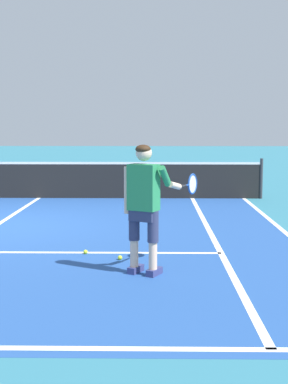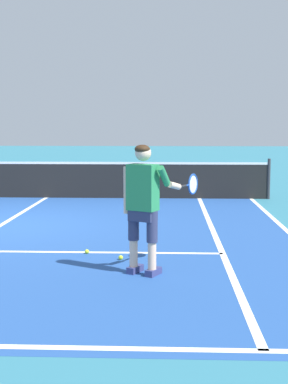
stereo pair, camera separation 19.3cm
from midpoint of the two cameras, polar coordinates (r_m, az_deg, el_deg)
The scene contains 6 objects.
line_centre_service at distance 12.22m, azimuth -14.10°, elevation -2.56°, with size 0.10×6.40×0.01m, color white.
line_singles_right at distance 10.02m, azimuth 6.38°, elevation -4.45°, with size 0.10×10.11×0.01m, color white.
tennis_net at distance 15.24m, azimuth -11.05°, elevation 1.25°, with size 11.96×0.08×1.07m.
tennis_player at distance 7.28m, azimuth -0.65°, elevation -0.84°, with size 1.02×0.93×1.71m.
tennis_ball_near_feet at distance 8.24m, azimuth -3.14°, elevation -6.69°, with size 0.07×0.07×0.07m, color #CCE02D.
tennis_ball_by_baseline at distance 8.65m, azimuth -6.62°, elevation -6.08°, with size 0.07×0.07×0.07m, color #CCE02D.
Camera 1 is at (3.07, -10.67, 1.97)m, focal length 52.36 mm.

